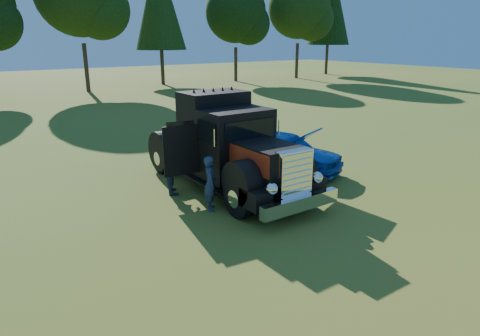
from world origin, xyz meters
name	(u,v)px	position (x,y,z in m)	size (l,w,h in m)	color
ground	(251,202)	(0.00, 0.00, 0.00)	(120.00, 120.00, 0.00)	#395E1B
diamond_t_truck	(229,150)	(0.13, 1.37, 1.28)	(3.38, 7.16, 3.00)	black
hotrod_coupe	(282,151)	(2.72, 1.80, 0.74)	(3.22, 4.66, 1.89)	#0827B4
spectator_near	(210,183)	(-1.26, 0.19, 0.77)	(0.56, 0.37, 1.55)	#1E2246
spectator_far	(174,167)	(-1.46, 2.04, 0.81)	(0.79, 0.61, 1.62)	#1B2340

